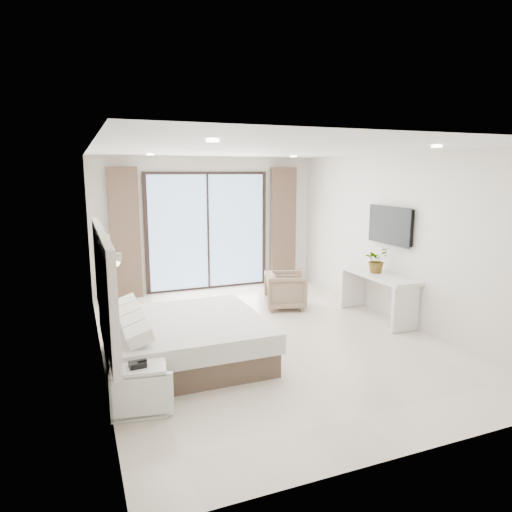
{
  "coord_description": "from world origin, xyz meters",
  "views": [
    {
      "loc": [
        -2.51,
        -5.91,
        2.4
      ],
      "look_at": [
        0.0,
        0.4,
        1.15
      ],
      "focal_mm": 32.0,
      "sensor_mm": 36.0,
      "label": 1
    }
  ],
  "objects_px": {
    "bed": "(183,340)",
    "nightstand": "(139,388)",
    "armchair": "(286,289)",
    "console_desk": "(377,285)"
  },
  "relations": [
    {
      "from": "console_desk",
      "to": "armchair",
      "type": "bearing_deg",
      "value": 136.12
    },
    {
      "from": "bed",
      "to": "nightstand",
      "type": "bearing_deg",
      "value": -123.41
    },
    {
      "from": "bed",
      "to": "nightstand",
      "type": "height_order",
      "value": "bed"
    },
    {
      "from": "bed",
      "to": "nightstand",
      "type": "xyz_separation_m",
      "value": [
        -0.69,
        -1.05,
        -0.04
      ]
    },
    {
      "from": "armchair",
      "to": "nightstand",
      "type": "bearing_deg",
      "value": 150.06
    },
    {
      "from": "nightstand",
      "to": "console_desk",
      "type": "height_order",
      "value": "console_desk"
    },
    {
      "from": "bed",
      "to": "console_desk",
      "type": "relative_size",
      "value": 1.24
    },
    {
      "from": "nightstand",
      "to": "armchair",
      "type": "bearing_deg",
      "value": 51.94
    },
    {
      "from": "nightstand",
      "to": "armchair",
      "type": "relative_size",
      "value": 0.86
    },
    {
      "from": "bed",
      "to": "console_desk",
      "type": "distance_m",
      "value": 3.42
    }
  ]
}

